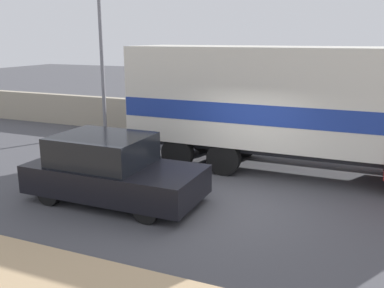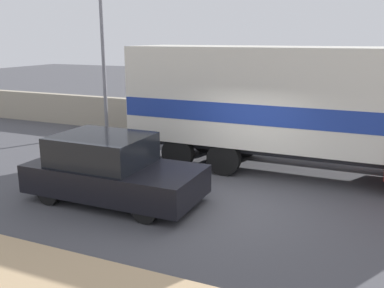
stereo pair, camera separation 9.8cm
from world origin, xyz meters
name	(u,v)px [view 1 (the left image)]	position (x,y,z in m)	size (l,w,h in m)	color
ground_plane	(228,205)	(0.00, 0.00, 0.00)	(80.00, 80.00, 0.00)	#47474C
stone_wall_backdrop	(283,127)	(0.00, 6.14, 0.65)	(60.00, 0.35, 1.29)	#A39984
street_lamp	(100,15)	(-6.87, 5.19, 4.54)	(0.56, 0.28, 7.96)	slate
box_truck	(282,103)	(0.52, 3.10, 1.94)	(9.03, 2.50, 3.49)	maroon
car_hatchback	(111,170)	(-2.59, -0.79, 0.74)	(4.07, 1.87, 1.54)	black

